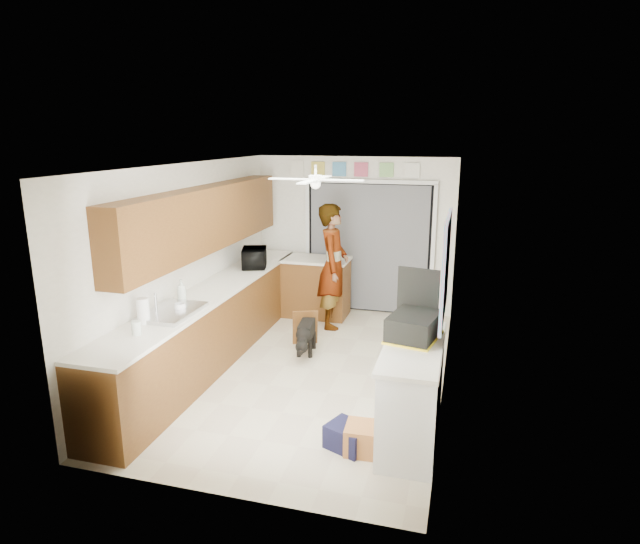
# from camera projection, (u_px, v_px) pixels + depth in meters

# --- Properties ---
(floor) EXTENTS (5.00, 5.00, 0.00)m
(floor) POSITION_uv_depth(u_px,v_px,m) (312.00, 369.00, 6.65)
(floor) COLOR beige
(floor) RESTS_ON ground
(ceiling) EXTENTS (5.00, 5.00, 0.00)m
(ceiling) POSITION_uv_depth(u_px,v_px,m) (311.00, 165.00, 6.03)
(ceiling) COLOR white
(ceiling) RESTS_ON ground
(wall_back) EXTENTS (3.20, 0.00, 3.20)m
(wall_back) POSITION_uv_depth(u_px,v_px,m) (354.00, 235.00, 8.67)
(wall_back) COLOR white
(wall_back) RESTS_ON ground
(wall_front) EXTENTS (3.20, 0.00, 3.20)m
(wall_front) POSITION_uv_depth(u_px,v_px,m) (218.00, 352.00, 4.00)
(wall_front) COLOR white
(wall_front) RESTS_ON ground
(wall_left) EXTENTS (0.00, 5.00, 5.00)m
(wall_left) POSITION_uv_depth(u_px,v_px,m) (190.00, 264.00, 6.75)
(wall_left) COLOR white
(wall_left) RESTS_ON ground
(wall_right) EXTENTS (0.00, 5.00, 5.00)m
(wall_right) POSITION_uv_depth(u_px,v_px,m) (449.00, 281.00, 5.93)
(wall_right) COLOR white
(wall_right) RESTS_ON ground
(left_base_cabinets) EXTENTS (0.60, 4.80, 0.90)m
(left_base_cabinets) POSITION_uv_depth(u_px,v_px,m) (214.00, 325.00, 6.87)
(left_base_cabinets) COLOR brown
(left_base_cabinets) RESTS_ON floor
(left_countertop) EXTENTS (0.62, 4.80, 0.04)m
(left_countertop) POSITION_uv_depth(u_px,v_px,m) (213.00, 290.00, 6.75)
(left_countertop) COLOR white
(left_countertop) RESTS_ON left_base_cabinets
(upper_cabinets) EXTENTS (0.32, 4.00, 0.80)m
(upper_cabinets) POSITION_uv_depth(u_px,v_px,m) (206.00, 219.00, 6.76)
(upper_cabinets) COLOR brown
(upper_cabinets) RESTS_ON wall_left
(sink_basin) EXTENTS (0.50, 0.76, 0.06)m
(sink_basin) POSITION_uv_depth(u_px,v_px,m) (172.00, 313.00, 5.81)
(sink_basin) COLOR silver
(sink_basin) RESTS_ON left_countertop
(faucet) EXTENTS (0.03, 0.03, 0.22)m
(faucet) POSITION_uv_depth(u_px,v_px,m) (156.00, 303.00, 5.83)
(faucet) COLOR silver
(faucet) RESTS_ON left_countertop
(peninsula_base) EXTENTS (1.00, 0.60, 0.90)m
(peninsula_base) POSITION_uv_depth(u_px,v_px,m) (316.00, 288.00, 8.53)
(peninsula_base) COLOR brown
(peninsula_base) RESTS_ON floor
(peninsula_top) EXTENTS (1.04, 0.64, 0.04)m
(peninsula_top) POSITION_uv_depth(u_px,v_px,m) (316.00, 260.00, 8.42)
(peninsula_top) COLOR white
(peninsula_top) RESTS_ON peninsula_base
(back_opening_recess) EXTENTS (2.00, 0.06, 2.10)m
(back_opening_recess) POSITION_uv_depth(u_px,v_px,m) (369.00, 248.00, 8.63)
(back_opening_recess) COLOR black
(back_opening_recess) RESTS_ON wall_back
(curtain_panel) EXTENTS (1.90, 0.03, 2.05)m
(curtain_panel) POSITION_uv_depth(u_px,v_px,m) (368.00, 249.00, 8.59)
(curtain_panel) COLOR slate
(curtain_panel) RESTS_ON wall_back
(door_trim_left) EXTENTS (0.06, 0.04, 2.10)m
(door_trim_left) POSITION_uv_depth(u_px,v_px,m) (308.00, 245.00, 8.86)
(door_trim_left) COLOR white
(door_trim_left) RESTS_ON wall_back
(door_trim_right) EXTENTS (0.06, 0.04, 2.10)m
(door_trim_right) POSITION_uv_depth(u_px,v_px,m) (433.00, 252.00, 8.34)
(door_trim_right) COLOR white
(door_trim_right) RESTS_ON wall_back
(door_trim_head) EXTENTS (2.10, 0.04, 0.06)m
(door_trim_head) POSITION_uv_depth(u_px,v_px,m) (370.00, 181.00, 8.34)
(door_trim_head) COLOR white
(door_trim_head) RESTS_ON wall_back
(header_frame_0) EXTENTS (0.22, 0.02, 0.22)m
(header_frame_0) POSITION_uv_depth(u_px,v_px,m) (318.00, 169.00, 8.54)
(header_frame_0) COLOR gold
(header_frame_0) RESTS_ON wall_back
(header_frame_1) EXTENTS (0.22, 0.02, 0.22)m
(header_frame_1) POSITION_uv_depth(u_px,v_px,m) (339.00, 169.00, 8.45)
(header_frame_1) COLOR #478BBF
(header_frame_1) RESTS_ON wall_back
(header_frame_2) EXTENTS (0.22, 0.02, 0.22)m
(header_frame_2) POSITION_uv_depth(u_px,v_px,m) (361.00, 169.00, 8.36)
(header_frame_2) COLOR #BD4764
(header_frame_2) RESTS_ON wall_back
(header_frame_3) EXTENTS (0.22, 0.02, 0.22)m
(header_frame_3) POSITION_uv_depth(u_px,v_px,m) (386.00, 170.00, 8.25)
(header_frame_3) COLOR #81B969
(header_frame_3) RESTS_ON wall_back
(header_frame_4) EXTENTS (0.22, 0.02, 0.22)m
(header_frame_4) POSITION_uv_depth(u_px,v_px,m) (413.00, 170.00, 8.15)
(header_frame_4) COLOR white
(header_frame_4) RESTS_ON wall_back
(route66_sign) EXTENTS (0.22, 0.02, 0.26)m
(route66_sign) POSITION_uv_depth(u_px,v_px,m) (297.00, 168.00, 8.63)
(route66_sign) COLOR silver
(route66_sign) RESTS_ON wall_back
(right_counter_base) EXTENTS (0.50, 1.40, 0.90)m
(right_counter_base) POSITION_uv_depth(u_px,v_px,m) (412.00, 393.00, 5.07)
(right_counter_base) COLOR white
(right_counter_base) RESTS_ON floor
(right_counter_top) EXTENTS (0.54, 1.44, 0.04)m
(right_counter_top) POSITION_uv_depth(u_px,v_px,m) (414.00, 347.00, 4.96)
(right_counter_top) COLOR white
(right_counter_top) RESTS_ON right_counter_base
(abstract_painting) EXTENTS (0.03, 1.15, 0.95)m
(abstract_painting) POSITION_uv_depth(u_px,v_px,m) (446.00, 267.00, 4.90)
(abstract_painting) COLOR #E55499
(abstract_painting) RESTS_ON wall_right
(ceiling_fan) EXTENTS (1.14, 1.14, 0.24)m
(ceiling_fan) POSITION_uv_depth(u_px,v_px,m) (316.00, 180.00, 6.26)
(ceiling_fan) COLOR white
(ceiling_fan) RESTS_ON ceiling
(microwave) EXTENTS (0.49, 0.59, 0.28)m
(microwave) POSITION_uv_depth(u_px,v_px,m) (254.00, 258.00, 7.83)
(microwave) COLOR black
(microwave) RESTS_ON left_countertop
(soap_bottle) EXTENTS (0.12, 0.12, 0.28)m
(soap_bottle) POSITION_uv_depth(u_px,v_px,m) (182.00, 291.00, 6.19)
(soap_bottle) COLOR silver
(soap_bottle) RESTS_ON left_countertop
(cup) EXTENTS (0.16, 0.16, 0.10)m
(cup) POSITION_uv_depth(u_px,v_px,m) (180.00, 308.00, 5.86)
(cup) COLOR white
(cup) RESTS_ON left_countertop
(jar_b) EXTENTS (0.11, 0.11, 0.14)m
(jar_b) POSITION_uv_depth(u_px,v_px,m) (136.00, 328.00, 5.20)
(jar_b) COLOR silver
(jar_b) RESTS_ON left_countertop
(paper_towel_roll) EXTENTS (0.16, 0.16, 0.27)m
(paper_towel_roll) POSITION_uv_depth(u_px,v_px,m) (143.00, 311.00, 5.49)
(paper_towel_roll) COLOR white
(paper_towel_roll) RESTS_ON left_countertop
(suitcase) EXTENTS (0.52, 0.63, 0.24)m
(suitcase) POSITION_uv_depth(u_px,v_px,m) (414.00, 326.00, 5.10)
(suitcase) COLOR black
(suitcase) RESTS_ON right_counter_top
(suitcase_rim) EXTENTS (0.55, 0.66, 0.02)m
(suitcase_rim) POSITION_uv_depth(u_px,v_px,m) (414.00, 337.00, 5.12)
(suitcase_rim) COLOR yellow
(suitcase_rim) RESTS_ON suitcase
(suitcase_lid) EXTENTS (0.42, 0.11, 0.50)m
(suitcase_lid) POSITION_uv_depth(u_px,v_px,m) (418.00, 293.00, 5.30)
(suitcase_lid) COLOR black
(suitcase_lid) RESTS_ON suitcase
(cardboard_box) EXTENTS (0.43, 0.33, 0.26)m
(cardboard_box) POSITION_uv_depth(u_px,v_px,m) (368.00, 439.00, 4.89)
(cardboard_box) COLOR #B06837
(cardboard_box) RESTS_ON floor
(navy_crate) EXTENTS (0.46, 0.43, 0.23)m
(navy_crate) POSITION_uv_depth(u_px,v_px,m) (348.00, 436.00, 4.96)
(navy_crate) COLOR black
(navy_crate) RESTS_ON floor
(cabinet_door_panel) EXTENTS (0.37, 0.25, 0.51)m
(cabinet_door_panel) POSITION_uv_depth(u_px,v_px,m) (305.00, 327.00, 7.35)
(cabinet_door_panel) COLOR brown
(cabinet_door_panel) RESTS_ON floor
(man) EXTENTS (0.51, 0.72, 1.87)m
(man) POSITION_uv_depth(u_px,v_px,m) (333.00, 266.00, 7.94)
(man) COLOR white
(man) RESTS_ON floor
(dog) EXTENTS (0.33, 0.63, 0.48)m
(dog) POSITION_uv_depth(u_px,v_px,m) (306.00, 336.00, 7.10)
(dog) COLOR black
(dog) RESTS_ON floor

